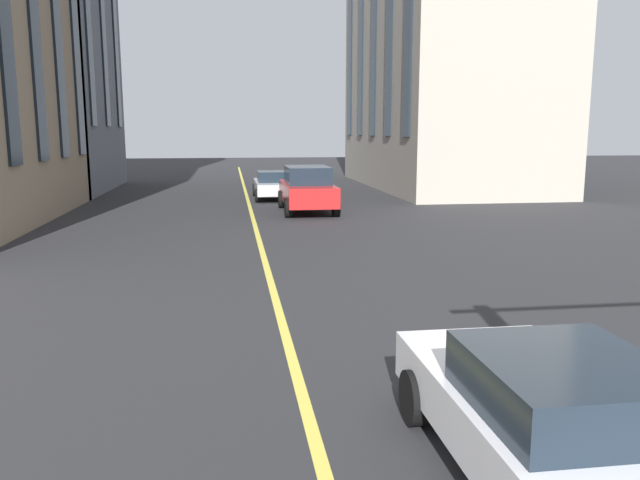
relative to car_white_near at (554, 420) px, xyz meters
name	(u,v)px	position (x,y,z in m)	size (l,w,h in m)	color
lane_centre_line	(261,246)	(13.09, 2.06, -0.70)	(80.00, 0.16, 0.01)	#D8C64C
car_white_near	(554,420)	(0.00, 0.00, 0.00)	(4.40, 1.95, 1.37)	silver
car_red_far	(307,189)	(20.64, -0.25, 0.27)	(4.70, 2.14, 1.88)	#B21E1E
car_silver_parked_b	(274,185)	(25.88, 0.77, 0.00)	(4.40, 1.95, 1.37)	#B7BABF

